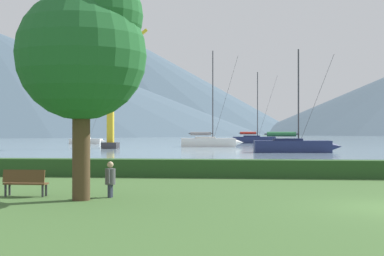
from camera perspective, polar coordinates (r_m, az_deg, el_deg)
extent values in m
cube|color=gray|center=(154.87, 7.59, -1.13)|extent=(320.00, 246.00, 0.00)
cube|color=#284C23|center=(29.20, 14.82, -3.95)|extent=(80.00, 1.20, 0.88)
cube|color=white|center=(83.97, 1.61, -1.43)|extent=(8.06, 3.50, 1.23)
cone|color=white|center=(84.23, 4.65, -1.43)|extent=(1.44, 1.18, 1.04)
cube|color=silver|center=(83.95, 1.30, -1.13)|extent=(3.09, 2.18, 0.78)
cylinder|color=#333338|center=(84.12, 2.06, 3.13)|extent=(0.16, 0.16, 13.29)
cylinder|color=#333338|center=(83.93, 0.86, -0.56)|extent=(3.51, 0.51, 0.13)
cylinder|color=gray|center=(83.93, 0.86, -0.56)|extent=(3.03, 0.81, 0.49)
cylinder|color=#333338|center=(84.20, 3.32, 2.91)|extent=(3.70, 0.43, 12.64)
cube|color=navy|center=(107.57, 6.12, -1.18)|extent=(7.96, 3.32, 1.22)
cone|color=navy|center=(108.05, 8.47, -1.17)|extent=(1.41, 1.15, 1.04)
cube|color=#1B2449|center=(107.52, 5.89, -0.94)|extent=(3.03, 2.10, 0.78)
cylinder|color=#333338|center=(107.71, 6.47, 2.19)|extent=(0.16, 0.16, 12.54)
cylinder|color=#333338|center=(107.46, 5.55, -0.50)|extent=(3.49, 0.43, 0.13)
cylinder|color=red|center=(107.46, 5.55, -0.50)|extent=(3.00, 0.74, 0.49)
cylinder|color=#333338|center=(107.89, 7.44, 2.02)|extent=(3.68, 0.35, 11.92)
cube|color=white|center=(105.05, -10.41, -1.29)|extent=(5.68, 2.02, 0.89)
cone|color=white|center=(104.15, -8.71, -1.30)|extent=(0.98, 0.77, 0.76)
cube|color=silver|center=(105.14, -10.58, -1.11)|extent=(2.12, 1.39, 0.57)
cylinder|color=#333338|center=(104.92, -10.16, 0.93)|extent=(0.11, 0.11, 8.05)
cylinder|color=#333338|center=(105.28, -10.82, -0.78)|extent=(2.55, 0.13, 0.10)
cylinder|color=tan|center=(105.28, -10.82, -0.78)|extent=(2.17, 0.39, 0.36)
cylinder|color=#333338|center=(104.54, -9.46, 0.82)|extent=(2.69, 0.06, 7.65)
cube|color=navy|center=(62.67, 9.83, -1.81)|extent=(8.20, 3.26, 1.26)
cone|color=navy|center=(63.43, 13.95, -1.78)|extent=(1.44, 1.16, 1.07)
cube|color=#1B2449|center=(62.60, 9.41, -1.39)|extent=(3.10, 2.11, 0.80)
cylinder|color=#333338|center=(62.84, 10.45, 2.97)|extent=(0.16, 0.16, 10.34)
cylinder|color=#333338|center=(62.51, 8.81, -0.60)|extent=(3.62, 0.36, 0.14)
cylinder|color=#2D7542|center=(62.51, 8.81, -0.60)|extent=(3.10, 0.70, 0.51)
cylinder|color=#333338|center=(63.12, 12.15, 2.72)|extent=(3.82, 0.27, 9.84)
cube|color=brown|center=(21.34, -16.05, -5.28)|extent=(1.53, 0.48, 0.06)
cube|color=brown|center=(21.15, -16.24, -4.58)|extent=(1.52, 0.15, 0.45)
cylinder|color=#333338|center=(21.26, -14.18, -5.91)|extent=(0.08, 0.08, 0.45)
cylinder|color=#333338|center=(21.79, -17.53, -5.77)|extent=(0.08, 0.08, 0.45)
cylinder|color=#333338|center=(20.96, -14.50, -5.99)|extent=(0.08, 0.08, 0.45)
cylinder|color=#333338|center=(21.49, -17.90, -5.85)|extent=(0.08, 0.08, 0.45)
cylinder|color=#2D3347|center=(20.30, -8.12, -6.19)|extent=(0.14, 0.14, 0.45)
cylinder|color=#2D3347|center=(20.47, -7.99, -6.14)|extent=(0.14, 0.14, 0.45)
cylinder|color=#4C4C51|center=(20.34, -8.06, -4.76)|extent=(0.36, 0.36, 0.55)
cylinder|color=#4C4C51|center=(20.11, -8.23, -4.73)|extent=(0.09, 0.09, 0.49)
cylinder|color=#4C4C51|center=(20.57, -7.88, -4.63)|extent=(0.09, 0.09, 0.49)
sphere|color=tan|center=(20.31, -8.05, -3.59)|extent=(0.22, 0.22, 0.22)
cylinder|color=#4C3823|center=(19.64, -10.86, -2.18)|extent=(0.59, 0.59, 3.33)
sphere|color=#1F5C2B|center=(19.79, -10.85, 7.11)|extent=(4.37, 4.37, 4.37)
sphere|color=#1F5C2B|center=(19.83, -9.00, 10.93)|extent=(2.84, 2.84, 2.84)
cube|color=#333338|center=(76.02, -8.04, -1.72)|extent=(2.00, 2.00, 0.80)
cube|color=gold|center=(76.10, -8.04, 2.70)|extent=(0.80, 0.80, 10.93)
cube|color=gold|center=(76.29, -6.26, 8.22)|extent=(5.03, 0.36, 3.98)
cone|color=#425666|center=(398.18, -9.87, 5.03)|extent=(281.17, 281.17, 78.26)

